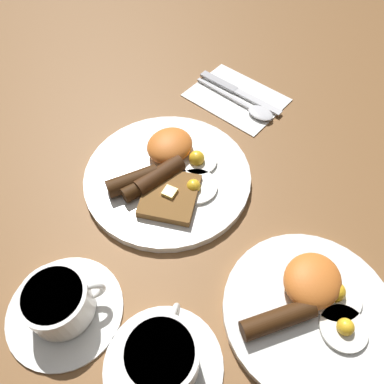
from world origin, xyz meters
name	(u,v)px	position (x,y,z in m)	size (l,w,h in m)	color
ground_plane	(168,179)	(0.00, 0.00, 0.00)	(3.00, 3.00, 0.00)	brown
breakfast_plate_near	(167,174)	(0.00, 0.00, 0.01)	(0.28, 0.28, 0.05)	white
breakfast_plate_far	(310,306)	(0.06, 0.30, 0.01)	(0.23, 0.23, 0.05)	white
teacup_near	(61,305)	(0.26, 0.04, 0.03)	(0.16, 0.16, 0.06)	white
teacup_far	(162,360)	(0.23, 0.19, 0.03)	(0.15, 0.15, 0.07)	white
napkin	(236,97)	(-0.25, -0.03, 0.00)	(0.14, 0.18, 0.01)	white
knife	(235,90)	(-0.26, -0.04, 0.01)	(0.02, 0.20, 0.01)	silver
spoon	(253,109)	(-0.23, 0.02, 0.01)	(0.04, 0.19, 0.01)	silver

